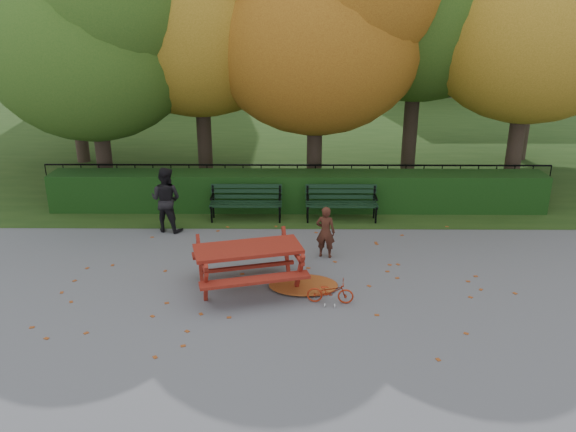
{
  "coord_description": "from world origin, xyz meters",
  "views": [
    {
      "loc": [
        -0.13,
        -9.71,
        4.99
      ],
      "look_at": [
        -0.22,
        1.2,
        1.0
      ],
      "focal_mm": 35.0,
      "sensor_mm": 36.0,
      "label": 1
    }
  ],
  "objects_px": {
    "tree_e": "(551,7)",
    "adult": "(166,200)",
    "bench_right": "(341,200)",
    "bicycle": "(330,292)",
    "child": "(325,232)",
    "tree_a": "(98,30)",
    "tree_c": "(330,18)",
    "bench_left": "(246,200)",
    "picnic_table": "(248,256)"
  },
  "relations": [
    {
      "from": "bench_left",
      "to": "adult",
      "type": "distance_m",
      "value": 2.02
    },
    {
      "from": "bench_right",
      "to": "bicycle",
      "type": "bearing_deg",
      "value": -97.11
    },
    {
      "from": "tree_a",
      "to": "tree_e",
      "type": "bearing_deg",
      "value": 0.94
    },
    {
      "from": "tree_e",
      "to": "bench_right",
      "type": "relative_size",
      "value": 4.53
    },
    {
      "from": "bicycle",
      "to": "child",
      "type": "bearing_deg",
      "value": 4.55
    },
    {
      "from": "tree_c",
      "to": "bench_right",
      "type": "xyz_separation_m",
      "value": [
        0.27,
        -2.26,
        -4.3
      ]
    },
    {
      "from": "adult",
      "to": "bicycle",
      "type": "relative_size",
      "value": 1.86
    },
    {
      "from": "tree_a",
      "to": "bench_right",
      "type": "bearing_deg",
      "value": -16.61
    },
    {
      "from": "picnic_table",
      "to": "bicycle",
      "type": "distance_m",
      "value": 1.68
    },
    {
      "from": "bench_right",
      "to": "adult",
      "type": "distance_m",
      "value": 4.32
    },
    {
      "from": "bench_left",
      "to": "adult",
      "type": "bearing_deg",
      "value": -156.44
    },
    {
      "from": "bench_left",
      "to": "bench_right",
      "type": "height_order",
      "value": "same"
    },
    {
      "from": "tree_e",
      "to": "picnic_table",
      "type": "bearing_deg",
      "value": -141.95
    },
    {
      "from": "tree_a",
      "to": "bench_left",
      "type": "xyz_separation_m",
      "value": [
        3.89,
        -1.88,
        -4.0
      ]
    },
    {
      "from": "adult",
      "to": "bicycle",
      "type": "height_order",
      "value": "adult"
    },
    {
      "from": "bench_left",
      "to": "tree_a",
      "type": "bearing_deg",
      "value": 154.24
    },
    {
      "from": "bench_left",
      "to": "picnic_table",
      "type": "distance_m",
      "value": 3.81
    },
    {
      "from": "tree_a",
      "to": "child",
      "type": "relative_size",
      "value": 6.55
    },
    {
      "from": "bench_right",
      "to": "bicycle",
      "type": "xyz_separation_m",
      "value": [
        -0.54,
        -4.36,
        -0.3
      ]
    },
    {
      "from": "tree_e",
      "to": "picnic_table",
      "type": "distance_m",
      "value": 10.48
    },
    {
      "from": "child",
      "to": "tree_c",
      "type": "bearing_deg",
      "value": -77.87
    },
    {
      "from": "picnic_table",
      "to": "child",
      "type": "xyz_separation_m",
      "value": [
        1.53,
        1.47,
        -0.09
      ]
    },
    {
      "from": "tree_a",
      "to": "tree_c",
      "type": "distance_m",
      "value": 6.04
    },
    {
      "from": "picnic_table",
      "to": "bicycle",
      "type": "height_order",
      "value": "picnic_table"
    },
    {
      "from": "tree_a",
      "to": "bench_right",
      "type": "distance_m",
      "value": 7.69
    },
    {
      "from": "bench_right",
      "to": "adult",
      "type": "bearing_deg",
      "value": -169.29
    },
    {
      "from": "picnic_table",
      "to": "tree_a",
      "type": "bearing_deg",
      "value": 111.93
    },
    {
      "from": "tree_c",
      "to": "tree_e",
      "type": "relative_size",
      "value": 0.98
    },
    {
      "from": "tree_e",
      "to": "bicycle",
      "type": "distance_m",
      "value": 10.02
    },
    {
      "from": "tree_e",
      "to": "bicycle",
      "type": "xyz_separation_m",
      "value": [
        -5.97,
        -6.42,
        -4.86
      ]
    },
    {
      "from": "tree_c",
      "to": "bicycle",
      "type": "height_order",
      "value": "tree_c"
    },
    {
      "from": "tree_a",
      "to": "bench_left",
      "type": "height_order",
      "value": "tree_a"
    },
    {
      "from": "bench_left",
      "to": "bicycle",
      "type": "relative_size",
      "value": 2.12
    },
    {
      "from": "adult",
      "to": "child",
      "type": "bearing_deg",
      "value": 174.15
    },
    {
      "from": "tree_a",
      "to": "picnic_table",
      "type": "height_order",
      "value": "tree_a"
    },
    {
      "from": "tree_c",
      "to": "bench_left",
      "type": "height_order",
      "value": "tree_c"
    },
    {
      "from": "child",
      "to": "adult",
      "type": "bearing_deg",
      "value": -6.81
    },
    {
      "from": "bench_left",
      "to": "adult",
      "type": "xyz_separation_m",
      "value": [
        -1.84,
        -0.8,
        0.27
      ]
    },
    {
      "from": "tree_a",
      "to": "adult",
      "type": "xyz_separation_m",
      "value": [
        2.05,
        -2.68,
        -3.73
      ]
    },
    {
      "from": "tree_e",
      "to": "child",
      "type": "xyz_separation_m",
      "value": [
        -5.95,
        -4.38,
        -4.51
      ]
    },
    {
      "from": "tree_c",
      "to": "child",
      "type": "bearing_deg",
      "value": -93.26
    },
    {
      "from": "child",
      "to": "adult",
      "type": "relative_size",
      "value": 0.73
    },
    {
      "from": "tree_e",
      "to": "adult",
      "type": "bearing_deg",
      "value": -163.46
    },
    {
      "from": "bench_left",
      "to": "bicycle",
      "type": "distance_m",
      "value": 4.74
    },
    {
      "from": "adult",
      "to": "bicycle",
      "type": "distance_m",
      "value": 5.16
    },
    {
      "from": "tree_a",
      "to": "tree_c",
      "type": "bearing_deg",
      "value": 3.65
    },
    {
      "from": "picnic_table",
      "to": "adult",
      "type": "relative_size",
      "value": 1.48
    },
    {
      "from": "tree_e",
      "to": "child",
      "type": "distance_m",
      "value": 8.66
    },
    {
      "from": "bench_right",
      "to": "child",
      "type": "bearing_deg",
      "value": -102.8
    },
    {
      "from": "bench_left",
      "to": "bench_right",
      "type": "distance_m",
      "value": 2.4
    }
  ]
}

